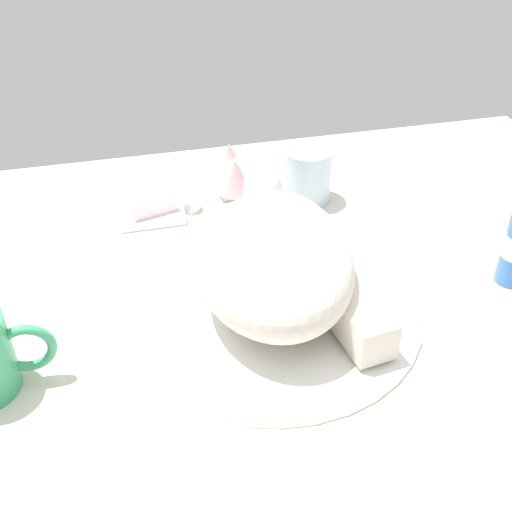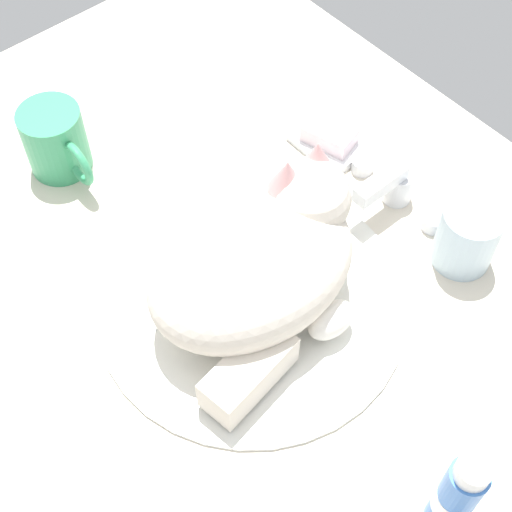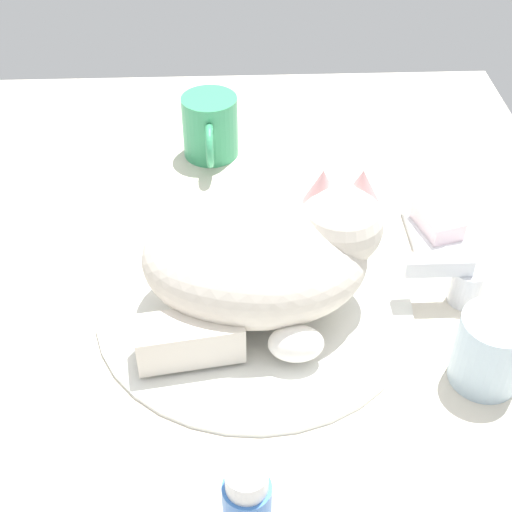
# 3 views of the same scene
# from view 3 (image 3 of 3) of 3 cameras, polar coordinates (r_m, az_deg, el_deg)

# --- Properties ---
(ground_plane) EXTENTS (1.10, 0.83, 0.03)m
(ground_plane) POSITION_cam_3_polar(r_m,az_deg,el_deg) (0.81, -0.10, -4.71)
(ground_plane) COLOR beige
(sink_basin) EXTENTS (0.35, 0.35, 0.01)m
(sink_basin) POSITION_cam_3_polar(r_m,az_deg,el_deg) (0.80, -0.10, -3.70)
(sink_basin) COLOR silver
(sink_basin) RESTS_ON ground_plane
(faucet) EXTENTS (0.15, 0.09, 0.06)m
(faucet) POSITION_cam_3_polar(r_m,az_deg,el_deg) (0.82, 15.60, -2.02)
(faucet) COLOR silver
(faucet) RESTS_ON ground_plane
(cat) EXTENTS (0.20, 0.26, 0.15)m
(cat) POSITION_cam_3_polar(r_m,az_deg,el_deg) (0.75, 0.77, -0.03)
(cat) COLOR beige
(cat) RESTS_ON sink_basin
(coffee_mug) EXTENTS (0.12, 0.08, 0.09)m
(coffee_mug) POSITION_cam_3_polar(r_m,az_deg,el_deg) (1.02, -3.61, 10.01)
(coffee_mug) COLOR #389966
(coffee_mug) RESTS_ON ground_plane
(rinse_cup) EXTENTS (0.07, 0.07, 0.08)m
(rinse_cup) POSITION_cam_3_polar(r_m,az_deg,el_deg) (0.74, 17.85, -7.04)
(rinse_cup) COLOR silver
(rinse_cup) RESTS_ON ground_plane
(soap_dish) EXTENTS (0.09, 0.06, 0.01)m
(soap_dish) POSITION_cam_3_polar(r_m,az_deg,el_deg) (0.92, 13.84, 1.85)
(soap_dish) COLOR white
(soap_dish) RESTS_ON ground_plane
(soap_bar) EXTENTS (0.07, 0.06, 0.02)m
(soap_bar) POSITION_cam_3_polar(r_m,az_deg,el_deg) (0.91, 14.01, 2.73)
(soap_bar) COLOR silver
(soap_bar) RESTS_ON soap_dish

